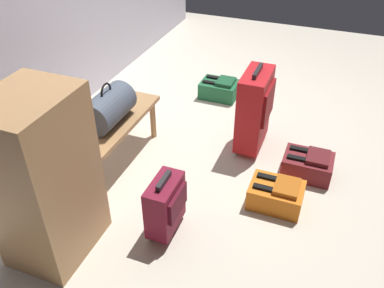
{
  "coord_description": "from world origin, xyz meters",
  "views": [
    {
      "loc": [
        -2.87,
        -0.83,
        2.09
      ],
      "look_at": [
        -0.46,
        0.1,
        0.25
      ],
      "focal_mm": 37.93,
      "sensor_mm": 36.0,
      "label": 1
    }
  ],
  "objects_px": {
    "suitcase_upright_red": "(254,109)",
    "cell_phone": "(126,100)",
    "suitcase_small_burgundy": "(166,205)",
    "backpack_maroon": "(308,165)",
    "backpack_green": "(220,89)",
    "side_cabinet": "(44,180)",
    "bench": "(113,127)",
    "backpack_orange": "(276,194)",
    "duffel_bag_slate": "(108,108)"
  },
  "relations": [
    {
      "from": "suitcase_upright_red",
      "to": "cell_phone",
      "type": "bearing_deg",
      "value": 105.06
    },
    {
      "from": "suitcase_small_burgundy",
      "to": "backpack_maroon",
      "type": "xyz_separation_m",
      "value": [
        0.95,
        -0.8,
        -0.15
      ]
    },
    {
      "from": "backpack_green",
      "to": "side_cabinet",
      "type": "height_order",
      "value": "side_cabinet"
    },
    {
      "from": "bench",
      "to": "suitcase_upright_red",
      "type": "height_order",
      "value": "suitcase_upright_red"
    },
    {
      "from": "cell_phone",
      "to": "side_cabinet",
      "type": "bearing_deg",
      "value": -173.01
    },
    {
      "from": "backpack_orange",
      "to": "backpack_green",
      "type": "bearing_deg",
      "value": 32.3
    },
    {
      "from": "bench",
      "to": "cell_phone",
      "type": "height_order",
      "value": "cell_phone"
    },
    {
      "from": "backpack_orange",
      "to": "duffel_bag_slate",
      "type": "bearing_deg",
      "value": 89.42
    },
    {
      "from": "suitcase_upright_red",
      "to": "backpack_green",
      "type": "distance_m",
      "value": 0.97
    },
    {
      "from": "bench",
      "to": "cell_phone",
      "type": "relative_size",
      "value": 6.94
    },
    {
      "from": "duffel_bag_slate",
      "to": "cell_phone",
      "type": "relative_size",
      "value": 3.06
    },
    {
      "from": "cell_phone",
      "to": "suitcase_small_burgundy",
      "type": "distance_m",
      "value": 1.18
    },
    {
      "from": "duffel_bag_slate",
      "to": "suitcase_small_burgundy",
      "type": "bearing_deg",
      "value": -127.12
    },
    {
      "from": "bench",
      "to": "backpack_green",
      "type": "distance_m",
      "value": 1.46
    },
    {
      "from": "backpack_maroon",
      "to": "side_cabinet",
      "type": "relative_size",
      "value": 0.35
    },
    {
      "from": "suitcase_small_burgundy",
      "to": "backpack_green",
      "type": "distance_m",
      "value": 1.94
    },
    {
      "from": "backpack_green",
      "to": "backpack_orange",
      "type": "distance_m",
      "value": 1.66
    },
    {
      "from": "suitcase_small_burgundy",
      "to": "backpack_orange",
      "type": "relative_size",
      "value": 1.21
    },
    {
      "from": "suitcase_small_burgundy",
      "to": "duffel_bag_slate",
      "type": "bearing_deg",
      "value": 52.88
    },
    {
      "from": "backpack_green",
      "to": "backpack_maroon",
      "type": "height_order",
      "value": "same"
    },
    {
      "from": "suitcase_small_burgundy",
      "to": "side_cabinet",
      "type": "relative_size",
      "value": 0.42
    },
    {
      "from": "duffel_bag_slate",
      "to": "suitcase_upright_red",
      "type": "distance_m",
      "value": 1.19
    },
    {
      "from": "cell_phone",
      "to": "side_cabinet",
      "type": "xyz_separation_m",
      "value": [
        -1.24,
        -0.15,
        0.15
      ]
    },
    {
      "from": "duffel_bag_slate",
      "to": "backpack_orange",
      "type": "distance_m",
      "value": 1.41
    },
    {
      "from": "backpack_maroon",
      "to": "backpack_green",
      "type": "bearing_deg",
      "value": 47.24
    },
    {
      "from": "duffel_bag_slate",
      "to": "backpack_green",
      "type": "relative_size",
      "value": 1.16
    },
    {
      "from": "backpack_green",
      "to": "backpack_orange",
      "type": "height_order",
      "value": "same"
    },
    {
      "from": "suitcase_upright_red",
      "to": "backpack_maroon",
      "type": "height_order",
      "value": "suitcase_upright_red"
    },
    {
      "from": "suitcase_small_burgundy",
      "to": "suitcase_upright_red",
      "type": "bearing_deg",
      "value": -13.95
    },
    {
      "from": "duffel_bag_slate",
      "to": "suitcase_upright_red",
      "type": "bearing_deg",
      "value": -57.57
    },
    {
      "from": "duffel_bag_slate",
      "to": "bench",
      "type": "bearing_deg",
      "value": -0.0
    },
    {
      "from": "cell_phone",
      "to": "backpack_maroon",
      "type": "relative_size",
      "value": 0.38
    },
    {
      "from": "cell_phone",
      "to": "backpack_maroon",
      "type": "bearing_deg",
      "value": -87.49
    },
    {
      "from": "backpack_green",
      "to": "side_cabinet",
      "type": "bearing_deg",
      "value": 171.08
    },
    {
      "from": "bench",
      "to": "backpack_maroon",
      "type": "distance_m",
      "value": 1.58
    },
    {
      "from": "cell_phone",
      "to": "suitcase_upright_red",
      "type": "xyz_separation_m",
      "value": [
        0.28,
        -1.05,
        -0.02
      ]
    },
    {
      "from": "cell_phone",
      "to": "duffel_bag_slate",
      "type": "bearing_deg",
      "value": -171.4
    },
    {
      "from": "bench",
      "to": "backpack_orange",
      "type": "relative_size",
      "value": 2.63
    },
    {
      "from": "cell_phone",
      "to": "backpack_orange",
      "type": "distance_m",
      "value": 1.48
    },
    {
      "from": "suitcase_upright_red",
      "to": "suitcase_small_burgundy",
      "type": "height_order",
      "value": "suitcase_upright_red"
    },
    {
      "from": "bench",
      "to": "duffel_bag_slate",
      "type": "xyz_separation_m",
      "value": [
        -0.03,
        0.0,
        0.19
      ]
    },
    {
      "from": "backpack_green",
      "to": "backpack_maroon",
      "type": "distance_m",
      "value": 1.43
    },
    {
      "from": "cell_phone",
      "to": "bench",
      "type": "bearing_deg",
      "value": -170.64
    },
    {
      "from": "bench",
      "to": "suitcase_upright_red",
      "type": "xyz_separation_m",
      "value": [
        0.6,
        -0.99,
        0.05
      ]
    },
    {
      "from": "side_cabinet",
      "to": "backpack_maroon",
      "type": "bearing_deg",
      "value": -47.09
    },
    {
      "from": "bench",
      "to": "side_cabinet",
      "type": "height_order",
      "value": "side_cabinet"
    },
    {
      "from": "cell_phone",
      "to": "backpack_orange",
      "type": "bearing_deg",
      "value": -104.58
    },
    {
      "from": "suitcase_small_burgundy",
      "to": "side_cabinet",
      "type": "distance_m",
      "value": 0.77
    },
    {
      "from": "cell_phone",
      "to": "suitcase_small_burgundy",
      "type": "height_order",
      "value": "suitcase_small_burgundy"
    },
    {
      "from": "duffel_bag_slate",
      "to": "backpack_green",
      "type": "distance_m",
      "value": 1.53
    }
  ]
}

